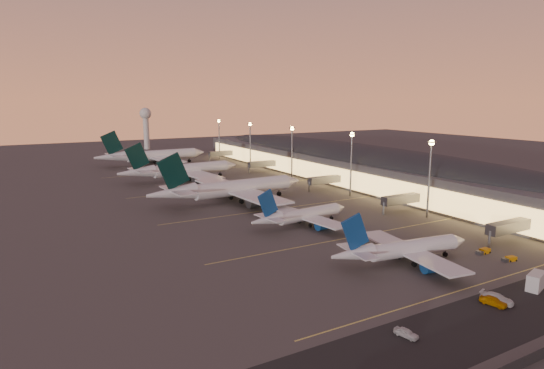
{
  "coord_description": "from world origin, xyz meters",
  "views": [
    {
      "loc": [
        -81.8,
        -102.21,
        38.73
      ],
      "look_at": [
        2.0,
        45.0,
        7.0
      ],
      "focal_mm": 30.0,
      "sensor_mm": 36.0,
      "label": 1
    }
  ],
  "objects": [
    {
      "name": "radar_tower",
      "position": [
        10.0,
        260.0,
        21.87
      ],
      "size": [
        9.0,
        9.0,
        32.5
      ],
      "color": "silver",
      "rests_on": "ground"
    },
    {
      "name": "baggage_tug_b",
      "position": [
        20.07,
        -32.63,
        0.56
      ],
      "size": [
        4.15,
        1.94,
        1.22
      ],
      "rotation": [
        0.0,
        0.0,
        0.03
      ],
      "color": "#C07705",
      "rests_on": "ground"
    },
    {
      "name": "ground",
      "position": [
        0.0,
        0.0,
        0.0
      ],
      "size": [
        700.0,
        700.0,
        0.0
      ],
      "primitive_type": "plane",
      "color": "#403E3B"
    },
    {
      "name": "service_van_b",
      "position": [
        -4.85,
        -52.63,
        0.85
      ],
      "size": [
        3.01,
        5.28,
        1.69
      ],
      "primitive_type": "imported",
      "rotation": [
        0.0,
        0.0,
        0.21
      ],
      "color": "#C07705",
      "rests_on": "ground"
    },
    {
      "name": "airliner_narrow_south",
      "position": [
        -3.48,
        -27.54,
        3.54
      ],
      "size": [
        38.32,
        34.51,
        13.69
      ],
      "rotation": [
        0.0,
        0.0,
        -0.14
      ],
      "color": "silver",
      "rests_on": "ground"
    },
    {
      "name": "service_lane",
      "position": [
        0.0,
        -56.0,
        0.01
      ],
      "size": [
        260.0,
        16.0,
        0.01
      ],
      "color": "black",
      "rests_on": "ground"
    },
    {
      "name": "terminal_building",
      "position": [
        61.84,
        72.47,
        8.78
      ],
      "size": [
        56.35,
        255.0,
        17.46
      ],
      "color": "#47474C",
      "rests_on": "ground"
    },
    {
      "name": "baggage_tug_a",
      "position": [
        20.69,
        -39.31,
        0.5
      ],
      "size": [
        3.88,
        2.15,
        1.09
      ],
      "rotation": [
        0.0,
        0.0,
        -0.19
      ],
      "color": "#C07705",
      "rests_on": "ground"
    },
    {
      "name": "light_masts",
      "position": [
        36.0,
        65.0,
        17.55
      ],
      "size": [
        2.2,
        217.2,
        25.9
      ],
      "color": "slate",
      "rests_on": "ground"
    },
    {
      "name": "service_van_a",
      "position": [
        -28.15,
        -52.93,
        0.71
      ],
      "size": [
        2.69,
        4.49,
        1.43
      ],
      "primitive_type": "imported",
      "rotation": [
        0.0,
        0.0,
        0.26
      ],
      "color": "silver",
      "rests_on": "ground"
    },
    {
      "name": "airliner_wide_near",
      "position": [
        -11.69,
        53.04,
        5.31
      ],
      "size": [
        64.39,
        58.69,
        20.61
      ],
      "rotation": [
        0.0,
        0.0,
        0.05
      ],
      "color": "silver",
      "rests_on": "ground"
    },
    {
      "name": "catering_truck_a",
      "position": [
        9.94,
        -52.14,
        1.63
      ],
      "size": [
        6.62,
        4.0,
        3.49
      ],
      "rotation": [
        0.0,
        0.0,
        0.28
      ],
      "color": "silver",
      "rests_on": "ground"
    },
    {
      "name": "service_van_c",
      "position": [
        -3.18,
        -52.24,
        0.88
      ],
      "size": [
        4.24,
        6.54,
        1.76
      ],
      "primitive_type": "imported",
      "rotation": [
        0.0,
        0.0,
        0.32
      ],
      "color": "silver",
      "rests_on": "ground"
    },
    {
      "name": "airliner_wide_far",
      "position": [
        -10.06,
        168.81,
        5.52
      ],
      "size": [
        66.99,
        61.01,
        21.45
      ],
      "rotation": [
        0.0,
        0.0,
        0.05
      ],
      "color": "silver",
      "rests_on": "ground"
    },
    {
      "name": "lane_markings",
      "position": [
        0.0,
        40.0,
        0.01
      ],
      "size": [
        90.0,
        180.36,
        0.0
      ],
      "color": "#D8C659",
      "rests_on": "ground"
    },
    {
      "name": "airliner_wide_mid",
      "position": [
        -12.26,
        109.11,
        5.06
      ],
      "size": [
        61.41,
        56.19,
        19.64
      ],
      "rotation": [
        0.0,
        0.0,
        0.09
      ],
      "color": "silver",
      "rests_on": "ground"
    },
    {
      "name": "airliner_narrow_north",
      "position": [
        -6.31,
        11.94,
        3.4
      ],
      "size": [
        36.87,
        33.12,
        13.16
      ],
      "rotation": [
        0.0,
        0.0,
        0.11
      ],
      "color": "silver",
      "rests_on": "ground"
    }
  ]
}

